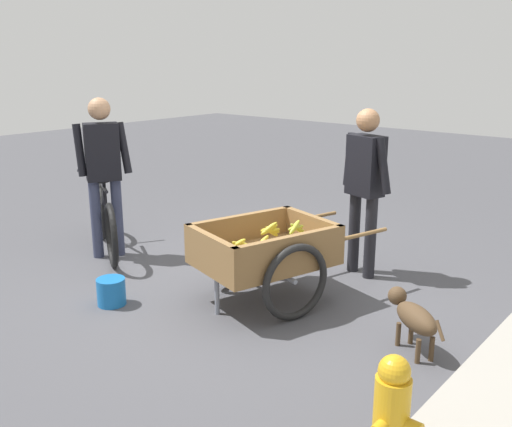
# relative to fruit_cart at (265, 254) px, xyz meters

# --- Properties ---
(ground_plane) EXTENTS (24.00, 24.00, 0.00)m
(ground_plane) POSITION_rel_fruit_cart_xyz_m (-0.10, -0.25, -0.43)
(ground_plane) COLOR #47474C
(fruit_cart) EXTENTS (1.79, 1.18, 0.71)m
(fruit_cart) POSITION_rel_fruit_cart_xyz_m (0.00, 0.00, 0.00)
(fruit_cart) COLOR olive
(fruit_cart) RESTS_ON ground
(vendor_person) EXTENTS (0.28, 0.57, 1.60)m
(vendor_person) POSITION_rel_fruit_cart_xyz_m (-1.10, 0.30, 0.52)
(vendor_person) COLOR black
(vendor_person) RESTS_ON ground
(bicycle) EXTENTS (0.87, 1.47, 0.85)m
(bicycle) POSITION_rel_fruit_cart_xyz_m (0.09, -2.15, -0.08)
(bicycle) COLOR black
(bicycle) RESTS_ON ground
(cyclist_person) EXTENTS (0.46, 0.37, 1.66)m
(cyclist_person) POSITION_rel_fruit_cart_xyz_m (0.16, -2.02, 0.57)
(cyclist_person) COLOR #333851
(cyclist_person) RESTS_ON ground
(dog) EXTENTS (0.41, 0.58, 0.40)m
(dog) POSITION_rel_fruit_cart_xyz_m (-0.01, 1.36, -0.16)
(dog) COLOR #4C3823
(dog) RESTS_ON ground
(fire_hydrant) EXTENTS (0.25, 0.25, 0.67)m
(fire_hydrant) POSITION_rel_fruit_cart_xyz_m (1.26, 1.84, -0.10)
(fire_hydrant) COLOR gold
(fire_hydrant) RESTS_ON ground
(plastic_bucket) EXTENTS (0.24, 0.24, 0.23)m
(plastic_bucket) POSITION_rel_fruit_cart_xyz_m (0.91, -0.96, -0.32)
(plastic_bucket) COLOR #1966B2
(plastic_bucket) RESTS_ON ground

